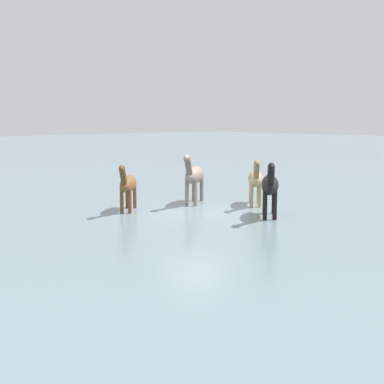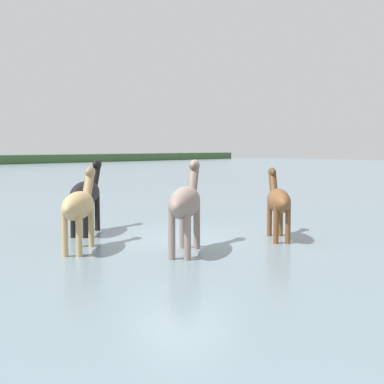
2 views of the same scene
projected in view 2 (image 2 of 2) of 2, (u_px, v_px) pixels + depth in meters
name	position (u px, v px, depth m)	size (l,w,h in m)	color
ground_plane	(180.00, 238.00, 13.37)	(156.80, 156.80, 0.00)	slate
horse_mid_herd	(186.00, 202.00, 11.46)	(2.41, 1.82, 2.05)	gray
horse_pinto_flank	(86.00, 193.00, 14.07)	(2.22, 1.93, 1.99)	black
horse_dark_mare	(79.00, 206.00, 11.70)	(2.05, 1.88, 1.88)	tan
horse_dun_straggler	(278.00, 201.00, 13.21)	(1.91, 1.85, 1.79)	brown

